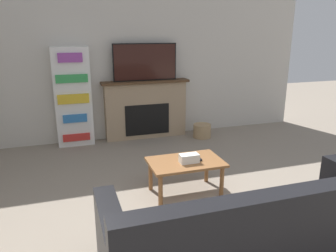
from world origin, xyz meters
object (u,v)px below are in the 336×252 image
object	(u,v)px
coffee_table	(186,166)
couch	(256,242)
fireplace	(146,109)
tv	(145,62)
storage_basket	(202,131)
bookshelf	(73,97)

from	to	relation	value
coffee_table	couch	bearing A→B (deg)	-88.28
fireplace	tv	size ratio (longest dim) A/B	1.39
fireplace	couch	xyz separation A→B (m)	(-0.04, -3.70, -0.22)
fireplace	storage_basket	bearing A→B (deg)	-19.02
couch	bookshelf	size ratio (longest dim) A/B	1.45
tv	storage_basket	world-z (taller)	tv
coffee_table	storage_basket	world-z (taller)	coffee_table
fireplace	tv	bearing A→B (deg)	-90.00
coffee_table	storage_basket	bearing A→B (deg)	61.29
fireplace	bookshelf	bearing A→B (deg)	-178.97
couch	bookshelf	distance (m)	3.90
tv	bookshelf	bearing A→B (deg)	-179.89
tv	couch	bearing A→B (deg)	-90.63
tv	fireplace	bearing A→B (deg)	90.00
coffee_table	bookshelf	xyz separation A→B (m)	(-1.15, 2.23, 0.46)
couch	coffee_table	bearing A→B (deg)	91.72
storage_basket	couch	bearing A→B (deg)	-106.65
couch	fireplace	bearing A→B (deg)	89.38
coffee_table	storage_basket	size ratio (longest dim) A/B	2.69
couch	storage_basket	xyz separation A→B (m)	(1.01, 3.37, -0.18)
fireplace	coffee_table	xyz separation A→B (m)	(-0.08, -2.25, -0.17)
fireplace	storage_basket	world-z (taller)	fireplace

